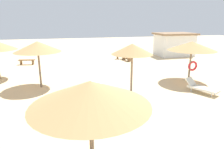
# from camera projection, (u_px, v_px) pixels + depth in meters

# --- Properties ---
(ground_plane) EXTENTS (80.00, 80.00, 0.00)m
(ground_plane) POSITION_uv_depth(u_px,v_px,m) (129.00, 119.00, 8.72)
(ground_plane) COLOR beige
(parasol_0) EXTENTS (2.31, 2.31, 2.90)m
(parasol_0) POSITION_uv_depth(u_px,v_px,m) (132.00, 49.00, 11.02)
(parasol_0) COLOR #75604C
(parasol_0) RESTS_ON ground
(parasol_3) EXTENTS (3.16, 3.16, 2.76)m
(parasol_3) POSITION_uv_depth(u_px,v_px,m) (192.00, 46.00, 13.39)
(parasol_3) COLOR #75604C
(parasol_3) RESTS_ON ground
(parasol_4) EXTENTS (2.96, 2.96, 2.76)m
(parasol_4) POSITION_uv_depth(u_px,v_px,m) (90.00, 94.00, 4.81)
(parasol_4) COLOR #75604C
(parasol_4) RESTS_ON ground
(parasol_5) EXTENTS (2.81, 2.81, 2.90)m
(parasol_5) POSITION_uv_depth(u_px,v_px,m) (38.00, 47.00, 12.18)
(parasol_5) COLOR #75604C
(parasol_5) RESTS_ON ground
(lounger_0) EXTENTS (0.71, 1.93, 0.66)m
(lounger_0) POSITION_uv_depth(u_px,v_px,m) (98.00, 88.00, 11.71)
(lounger_0) COLOR silver
(lounger_0) RESTS_ON ground
(lounger_3) EXTENTS (1.43, 1.95, 0.76)m
(lounger_3) POSITION_uv_depth(u_px,v_px,m) (201.00, 87.00, 11.79)
(lounger_3) COLOR silver
(lounger_3) RESTS_ON ground
(bench_0) EXTENTS (1.55, 0.65, 0.49)m
(bench_0) POSITION_uv_depth(u_px,v_px,m) (27.00, 61.00, 19.15)
(bench_0) COLOR brown
(bench_0) RESTS_ON ground
(bench_1) EXTENTS (1.50, 0.41, 0.49)m
(bench_1) POSITION_uv_depth(u_px,v_px,m) (122.00, 56.00, 22.00)
(bench_1) COLOR brown
(bench_1) RESTS_ON ground
(bench_2) EXTENTS (0.66, 1.55, 0.49)m
(bench_2) POSITION_uv_depth(u_px,v_px,m) (126.00, 57.00, 21.04)
(bench_2) COLOR brown
(bench_2) RESTS_ON ground
(beach_cabana) EXTENTS (4.40, 3.27, 2.65)m
(beach_cabana) POSITION_uv_depth(u_px,v_px,m) (174.00, 44.00, 23.87)
(beach_cabana) COLOR white
(beach_cabana) RESTS_ON ground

